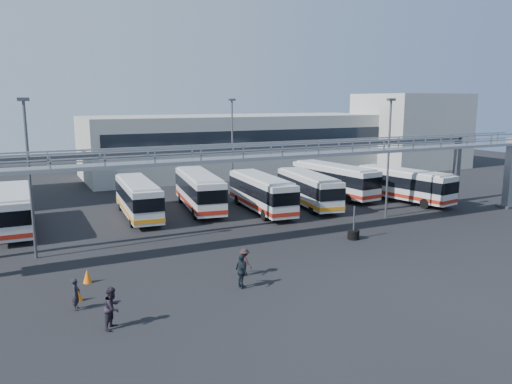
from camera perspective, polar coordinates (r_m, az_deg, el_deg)
name	(u,v)px	position (r m, az deg, el deg)	size (l,w,h in m)	color
ground	(313,258)	(32.63, 6.53, -7.55)	(140.00, 140.00, 0.00)	black
gantry	(271,163)	(36.39, 1.69, 3.28)	(51.40, 5.15, 7.10)	gray
warehouse	(239,144)	(70.51, -1.97, 5.52)	(42.00, 14.00, 8.00)	#9E9E99
building_right	(410,131)	(80.04, 17.23, 6.72)	(14.00, 12.00, 11.00)	#B2B2AD
light_pole_left	(29,170)	(34.29, -24.51, 2.27)	(0.70, 0.35, 10.21)	#4C4F54
light_pole_mid	(389,152)	(44.12, 14.92, 4.48)	(0.70, 0.35, 10.21)	#4C4F54
light_pole_back	(232,142)	(52.56, -2.73, 5.72)	(0.70, 0.35, 10.21)	#4C4F54
bus_1	(15,208)	(43.08, -25.81, -1.66)	(2.61, 10.69, 3.24)	silver
bus_3	(138,197)	(44.35, -13.35, -0.56)	(3.21, 10.82, 3.24)	silver
bus_4	(199,189)	(46.54, -6.52, 0.30)	(4.26, 11.58, 3.44)	silver
bus_5	(261,192)	(45.45, 0.62, 0.02)	(3.43, 11.02, 3.29)	silver
bus_6	(308,188)	(47.96, 6.00, 0.45)	(3.98, 10.77, 3.19)	silver
bus_7	(334,179)	(53.06, 8.90, 1.47)	(3.69, 11.43, 3.41)	silver
bus_8	(403,184)	(52.08, 16.44, 0.91)	(4.36, 11.03, 3.27)	silver
pedestrian_a	(76,294)	(26.15, -19.88, -10.91)	(0.58, 0.38, 1.59)	black
pedestrian_b	(113,308)	(23.63, -16.08, -12.59)	(0.93, 0.73, 1.92)	#241E29
pedestrian_c	(244,262)	(29.19, -1.32, -8.01)	(1.04, 0.60, 1.61)	black
pedestrian_d	(242,272)	(27.27, -1.66, -9.07)	(1.09, 0.46, 1.87)	black
cone_left	(78,295)	(27.35, -19.66, -10.97)	(0.42, 0.42, 0.67)	orange
cone_right	(87,276)	(29.72, -18.73, -9.09)	(0.49, 0.49, 0.77)	orange
tire_stack	(353,234)	(37.36, 11.08, -4.69)	(0.86, 0.86, 2.47)	black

